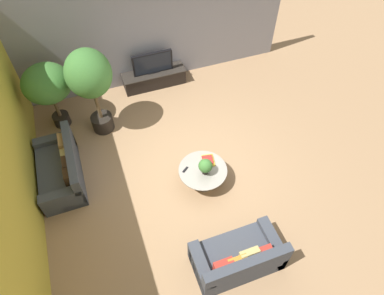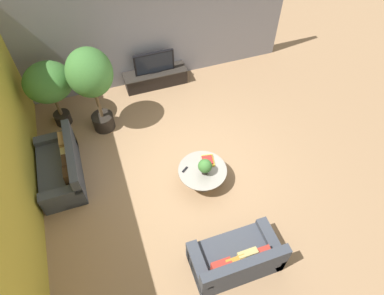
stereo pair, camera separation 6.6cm
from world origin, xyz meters
name	(u,v)px [view 2 (the right image)]	position (x,y,z in m)	size (l,w,h in m)	color
ground_plane	(191,166)	(0.00, 0.00, 0.00)	(24.00, 24.00, 0.00)	#9E7A56
back_wall_stone	(148,29)	(0.00, 3.26, 1.50)	(7.40, 0.12, 3.00)	gray
side_wall_left	(9,155)	(-3.26, 0.20, 1.50)	(0.12, 7.40, 3.00)	gold
media_console	(156,78)	(0.01, 2.94, 0.22)	(1.68, 0.50, 0.43)	black
television	(154,63)	(0.01, 2.94, 0.72)	(1.05, 0.13, 0.59)	black
coffee_table	(202,173)	(0.09, -0.47, 0.30)	(1.01, 1.01, 0.42)	#756656
couch_by_wall	(62,168)	(-2.68, 0.63, 0.29)	(0.84, 1.72, 0.84)	#3D424C
couch_near_entry	(236,259)	(0.02, -2.38, 0.29)	(1.55, 0.84, 0.84)	#3D424C
potted_palm_tall	(49,84)	(-2.53, 2.30, 1.22)	(1.08, 1.08, 1.69)	black
potted_palm_corner	(91,78)	(-1.61, 1.81, 1.52)	(0.98, 0.98, 2.20)	black
potted_plant_tabletop	(205,166)	(0.10, -0.55, 0.64)	(0.29, 0.29, 0.38)	black
book_stack	(208,160)	(0.27, -0.30, 0.45)	(0.29, 0.35, 0.06)	gold
remote_black	(185,169)	(-0.25, -0.35, 0.43)	(0.04, 0.16, 0.02)	black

